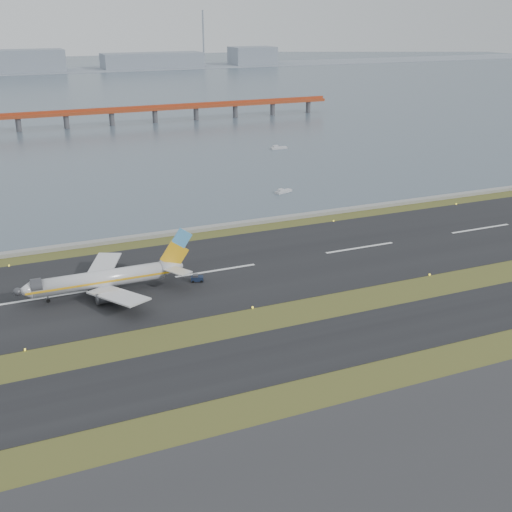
% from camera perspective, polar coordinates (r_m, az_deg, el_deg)
% --- Properties ---
extents(ground, '(1000.00, 1000.00, 0.00)m').
position_cam_1_polar(ground, '(127.45, 1.02, -6.02)').
color(ground, '#384217').
rests_on(ground, ground).
extents(apron_strip, '(1000.00, 50.00, 0.10)m').
position_cam_1_polar(apron_strip, '(88.75, 16.82, -20.65)').
color(apron_strip, '#2F2F32').
rests_on(apron_strip, ground).
extents(taxiway_strip, '(1000.00, 18.00, 0.10)m').
position_cam_1_polar(taxiway_strip, '(117.88, 3.45, -8.41)').
color(taxiway_strip, black).
rests_on(taxiway_strip, ground).
extents(runway_strip, '(1000.00, 45.00, 0.10)m').
position_cam_1_polar(runway_strip, '(152.80, -3.60, -1.32)').
color(runway_strip, black).
rests_on(runway_strip, ground).
extents(seawall, '(1000.00, 2.50, 1.00)m').
position_cam_1_polar(seawall, '(179.46, -6.88, 2.14)').
color(seawall, gray).
rests_on(seawall, ground).
extents(bay_water, '(1400.00, 800.00, 1.30)m').
position_cam_1_polar(bay_water, '(568.39, -19.01, 13.94)').
color(bay_water, '#41505D').
rests_on(bay_water, ground).
extents(red_pier, '(260.00, 5.00, 10.20)m').
position_cam_1_polar(red_pier, '(363.30, -12.74, 12.39)').
color(red_pier, '#A13B1B').
rests_on(red_pier, ground).
extents(far_shoreline, '(1400.00, 80.00, 60.50)m').
position_cam_1_polar(far_shoreline, '(727.87, -19.21, 15.69)').
color(far_shoreline, gray).
rests_on(far_shoreline, ground).
extents(airliner, '(38.52, 32.89, 12.80)m').
position_cam_1_polar(airliner, '(143.05, -13.15, -1.97)').
color(airliner, silver).
rests_on(airliner, ground).
extents(pushback_tug, '(3.13, 2.34, 1.78)m').
position_cam_1_polar(pushback_tug, '(146.79, -5.28, -1.98)').
color(pushback_tug, '#131E36').
rests_on(pushback_tug, ground).
extents(workboat_near, '(6.80, 4.19, 1.58)m').
position_cam_1_polar(workboat_near, '(219.63, 2.42, 5.76)').
color(workboat_near, '#BABBBF').
rests_on(workboat_near, ground).
extents(workboat_far, '(7.51, 2.59, 1.81)m').
position_cam_1_polar(workboat_far, '(292.53, 1.99, 9.59)').
color(workboat_far, '#BABBBF').
rests_on(workboat_far, ground).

